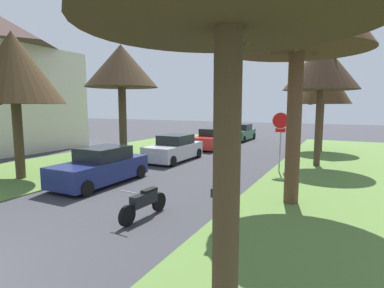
% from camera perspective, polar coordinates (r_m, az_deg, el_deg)
% --- Properties ---
extents(stop_sign_far, '(0.81, 0.34, 2.97)m').
position_cam_1_polar(stop_sign_far, '(15.56, 16.30, 2.70)').
color(stop_sign_far, '#9EA0A5').
rests_on(stop_sign_far, grass_verge_right).
extents(street_tree_right_mid_a, '(4.54, 4.54, 8.26)m').
position_cam_1_polar(street_tree_right_mid_a, '(11.10, 19.48, 23.99)').
color(street_tree_right_mid_a, brown).
rests_on(street_tree_right_mid_a, grass_verge_right).
extents(street_tree_right_mid_b, '(3.93, 3.93, 6.66)m').
position_cam_1_polar(street_tree_right_mid_b, '(18.04, 23.18, 13.23)').
color(street_tree_right_mid_b, '#473628').
rests_on(street_tree_right_mid_b, grass_verge_right).
extents(street_tree_right_far, '(4.01, 4.01, 6.66)m').
position_cam_1_polar(street_tree_right_far, '(24.19, 23.36, 10.67)').
color(street_tree_right_far, brown).
rests_on(street_tree_right_far, grass_verge_right).
extents(street_tree_left_mid_a, '(4.22, 4.22, 6.52)m').
position_cam_1_polar(street_tree_left_mid_a, '(15.76, -30.57, 12.15)').
color(street_tree_left_mid_a, '#4B3B23').
rests_on(street_tree_left_mid_a, grass_verge_left).
extents(street_tree_left_mid_b, '(4.55, 4.55, 7.07)m').
position_cam_1_polar(street_tree_left_mid_b, '(19.95, -13.17, 13.93)').
color(street_tree_left_mid_b, '#463726').
rests_on(street_tree_left_mid_b, grass_verge_left).
extents(parked_sedan_navy, '(1.94, 4.40, 1.57)m').
position_cam_1_polar(parked_sedan_navy, '(13.61, -16.73, -4.16)').
color(parked_sedan_navy, navy).
rests_on(parked_sedan_navy, ground).
extents(parked_sedan_silver, '(1.94, 4.40, 1.57)m').
position_cam_1_polar(parked_sedan_silver, '(18.57, -3.36, -0.91)').
color(parked_sedan_silver, '#BCBCC1').
rests_on(parked_sedan_silver, ground).
extents(parked_sedan_red, '(1.94, 4.40, 1.57)m').
position_cam_1_polar(parked_sedan_red, '(23.83, 3.84, 0.87)').
color(parked_sedan_red, red).
rests_on(parked_sedan_red, ground).
extents(parked_sedan_green, '(1.94, 4.40, 1.57)m').
position_cam_1_polar(parked_sedan_green, '(30.08, 9.17, 2.10)').
color(parked_sedan_green, '#28663D').
rests_on(parked_sedan_green, ground).
extents(parked_motorcycle, '(0.60, 2.05, 0.97)m').
position_cam_1_polar(parked_motorcycle, '(9.26, -8.95, -10.77)').
color(parked_motorcycle, black).
rests_on(parked_motorcycle, ground).
extents(curbside_mailbox, '(0.22, 0.44, 1.27)m').
position_cam_1_polar(curbside_mailbox, '(7.69, 4.92, -9.98)').
color(curbside_mailbox, brown).
rests_on(curbside_mailbox, grass_verge_right).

